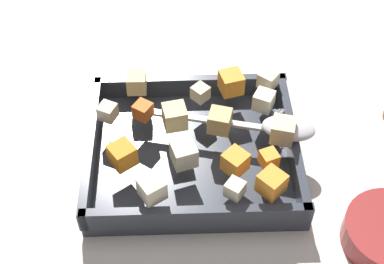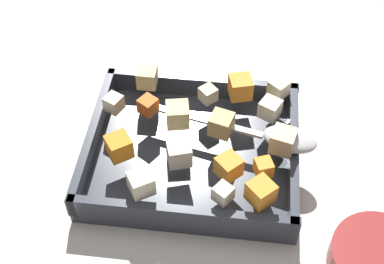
{
  "view_description": "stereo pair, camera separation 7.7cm",
  "coord_description": "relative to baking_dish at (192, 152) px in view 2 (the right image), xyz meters",
  "views": [
    {
      "loc": [
        -0.02,
        -0.51,
        0.64
      ],
      "look_at": [
        -0.0,
        0.01,
        0.06
      ],
      "focal_mm": 51.42,
      "sensor_mm": 36.0,
      "label": 1
    },
    {
      "loc": [
        0.06,
        -0.51,
        0.64
      ],
      "look_at": [
        -0.0,
        0.01,
        0.06
      ],
      "focal_mm": 51.42,
      "sensor_mm": 36.0,
      "label": 2
    }
  ],
  "objects": [
    {
      "name": "ground_plane",
      "position": [
        0.0,
        -0.01,
        -0.01
      ],
      "size": [
        4.0,
        4.0,
        0.0
      ],
      "primitive_type": "plane",
      "color": "beige"
    },
    {
      "name": "baking_dish",
      "position": [
        0.0,
        0.0,
        0.0
      ],
      "size": [
        0.3,
        0.26,
        0.05
      ],
      "color": "#333842",
      "rests_on": "ground_plane"
    },
    {
      "name": "carrot_chunk_corner_ne",
      "position": [
        0.06,
        0.09,
        0.05
      ],
      "size": [
        0.04,
        0.04,
        0.03
      ],
      "primitive_type": "cube",
      "rotation": [
        0.0,
        0.0,
        1.84
      ],
      "color": "orange",
      "rests_on": "baking_dish"
    },
    {
      "name": "carrot_chunk_rim_edge",
      "position": [
        -0.1,
        -0.04,
        0.05
      ],
      "size": [
        0.04,
        0.04,
        0.03
      ],
      "primitive_type": "cube",
      "rotation": [
        0.0,
        0.0,
        0.62
      ],
      "color": "orange",
      "rests_on": "baking_dish"
    },
    {
      "name": "carrot_chunk_front_center",
      "position": [
        -0.07,
        0.04,
        0.05
      ],
      "size": [
        0.03,
        0.03,
        0.02
      ],
      "primitive_type": "cube",
      "rotation": [
        0.0,
        0.0,
        0.99
      ],
      "color": "orange",
      "rests_on": "baking_dish"
    },
    {
      "name": "carrot_chunk_mid_left",
      "position": [
        0.06,
        -0.06,
        0.05
      ],
      "size": [
        0.04,
        0.04,
        0.03
      ],
      "primitive_type": "cube",
      "rotation": [
        0.0,
        0.0,
        3.91
      ],
      "color": "orange",
      "rests_on": "baking_dish"
    },
    {
      "name": "carrot_chunk_corner_sw",
      "position": [
        0.1,
        -0.1,
        0.05
      ],
      "size": [
        0.04,
        0.04,
        0.03
      ],
      "primitive_type": "cube",
      "rotation": [
        0.0,
        0.0,
        5.46
      ],
      "color": "orange",
      "rests_on": "baking_dish"
    },
    {
      "name": "carrot_chunk_center",
      "position": [
        0.1,
        -0.05,
        0.05
      ],
      "size": [
        0.03,
        0.03,
        0.02
      ],
      "primitive_type": "cube",
      "rotation": [
        0.0,
        0.0,
        1.94
      ],
      "color": "orange",
      "rests_on": "baking_dish"
    },
    {
      "name": "potato_chunk_near_left",
      "position": [
        -0.01,
        -0.04,
        0.05
      ],
      "size": [
        0.04,
        0.04,
        0.03
      ],
      "primitive_type": "cube",
      "rotation": [
        0.0,
        0.0,
        3.45
      ],
      "color": "beige",
      "rests_on": "baking_dish"
    },
    {
      "name": "potato_chunk_corner_nw",
      "position": [
        -0.02,
        0.03,
        0.05
      ],
      "size": [
        0.04,
        0.04,
        0.03
      ],
      "primitive_type": "cube",
      "rotation": [
        0.0,
        0.0,
        0.2
      ],
      "color": "#E0CC89",
      "rests_on": "baking_dish"
    },
    {
      "name": "potato_chunk_far_left",
      "position": [
        0.12,
        0.1,
        0.05
      ],
      "size": [
        0.04,
        0.04,
        0.03
      ],
      "primitive_type": "cube",
      "rotation": [
        0.0,
        0.0,
        0.89
      ],
      "color": "beige",
      "rests_on": "baking_dish"
    },
    {
      "name": "potato_chunk_near_right",
      "position": [
        -0.12,
        0.04,
        0.05
      ],
      "size": [
        0.03,
        0.03,
        0.02
      ],
      "primitive_type": "cube",
      "rotation": [
        0.0,
        0.0,
        2.69
      ],
      "color": "beige",
      "rests_on": "baking_dish"
    },
    {
      "name": "potato_chunk_back_center",
      "position": [
        0.04,
        0.02,
        0.05
      ],
      "size": [
        0.04,
        0.04,
        0.03
      ],
      "primitive_type": "cube",
      "rotation": [
        0.0,
        0.0,
        6.01
      ],
      "color": "tan",
      "rests_on": "baking_dish"
    },
    {
      "name": "potato_chunk_near_spoon",
      "position": [
        0.02,
        0.08,
        0.05
      ],
      "size": [
        0.03,
        0.03,
        0.02
      ],
      "primitive_type": "cube",
      "rotation": [
        0.0,
        0.0,
        0.76
      ],
      "color": "beige",
      "rests_on": "baking_dish"
    },
    {
      "name": "potato_chunk_under_handle",
      "position": [
        -0.08,
        0.1,
        0.05
      ],
      "size": [
        0.03,
        0.03,
        0.03
      ],
      "primitive_type": "cube",
      "rotation": [
        0.0,
        0.0,
        6.28
      ],
      "color": "#E0CC89",
      "rests_on": "baking_dish"
    },
    {
      "name": "potato_chunk_far_right",
      "position": [
        -0.05,
        -0.1,
        0.05
      ],
      "size": [
        0.04,
        0.04,
        0.03
      ],
      "primitive_type": "cube",
      "rotation": [
        0.0,
        0.0,
        2.13
      ],
      "color": "beige",
      "rests_on": "baking_dish"
    },
    {
      "name": "potato_chunk_mid_right",
      "position": [
        0.13,
        -0.01,
        0.05
      ],
      "size": [
        0.04,
        0.04,
        0.03
      ],
      "primitive_type": "cube",
      "rotation": [
        0.0,
        0.0,
        6.02
      ],
      "color": "beige",
      "rests_on": "baking_dish"
    },
    {
      "name": "parsnip_chunk_heap_side",
      "position": [
        0.11,
        0.06,
        0.05
      ],
      "size": [
        0.04,
        0.04,
        0.03
      ],
      "primitive_type": "cube",
      "rotation": [
        0.0,
        0.0,
        5.81
      ],
      "color": "beige",
      "rests_on": "baking_dish"
    },
    {
      "name": "parsnip_chunk_heap_top",
      "position": [
        0.05,
        -0.1,
        0.05
      ],
      "size": [
        0.03,
        0.03,
        0.02
      ],
      "primitive_type": "cube",
      "rotation": [
        0.0,
        0.0,
        0.95
      ],
      "color": "beige",
      "rests_on": "baking_dish"
    },
    {
      "name": "serving_spoon",
      "position": [
        0.12,
        0.01,
        0.04
      ],
      "size": [
        0.25,
        0.09,
        0.02
      ],
      "rotation": [
        0.0,
        0.0,
        2.91
      ],
      "color": "silver",
      "rests_on": "baking_dish"
    },
    {
      "name": "small_prep_bowl",
      "position": [
        0.25,
        -0.15,
        0.0
      ],
      "size": [
        0.12,
        0.12,
        0.04
      ],
      "primitive_type": "cylinder",
      "color": "maroon",
      "rests_on": "ground_plane"
    }
  ]
}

